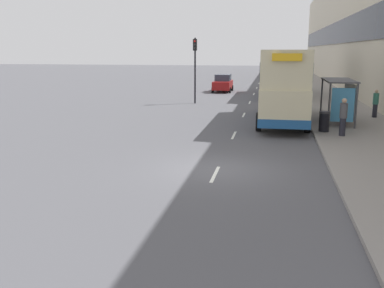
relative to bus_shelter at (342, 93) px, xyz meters
name	(u,v)px	position (x,y,z in m)	size (l,w,h in m)	color
ground_plane	(218,169)	(-5.77, -10.60, -1.88)	(220.00, 220.00, 0.00)	#515156
pavement	(312,86)	(0.73, 27.90, -1.81)	(5.00, 93.00, 0.14)	gray
terrace_facade	(352,26)	(4.72, 27.90, 5.12)	(3.10, 93.00, 14.00)	beige
lane_mark_0	(215,174)	(-5.77, -11.28, -1.87)	(0.12, 2.00, 0.01)	silver
lane_mark_1	(234,135)	(-5.77, -4.08, -1.87)	(0.12, 2.00, 0.01)	silver
lane_mark_2	(244,115)	(-5.77, 3.12, -1.87)	(0.12, 2.00, 0.01)	silver
lane_mark_3	(250,102)	(-5.77, 10.32, -1.87)	(0.12, 2.00, 0.01)	silver
lane_mark_4	(254,94)	(-5.77, 17.52, -1.87)	(0.12, 2.00, 0.01)	silver
lane_mark_5	(257,88)	(-5.77, 24.72, -1.87)	(0.12, 2.00, 0.01)	silver
lane_mark_6	(259,83)	(-5.77, 31.92, -1.87)	(0.12, 2.00, 0.01)	silver
bus_shelter	(342,93)	(0.00, 0.00, 0.00)	(1.60, 4.20, 2.48)	#4C4C51
double_decker_bus_near	(283,84)	(-3.30, 0.56, 0.41)	(2.85, 10.27, 4.30)	beige
double_decker_bus_ahead	(280,72)	(-3.33, 15.98, 0.41)	(2.85, 11.01, 4.30)	beige
car_0	(223,83)	(-9.12, 19.37, -0.99)	(1.96, 4.11, 1.81)	maroon
pedestrian_at_shelter	(376,103)	(2.45, 2.71, -0.85)	(0.34, 0.34, 1.74)	#23232D
pedestrian_1	(343,117)	(-0.45, -3.89, -0.79)	(0.37, 0.37, 1.85)	#23232D
litter_bin	(324,121)	(-1.22, -2.89, -1.21)	(0.55, 0.55, 1.05)	black
traffic_light_far_kerb	(195,60)	(-10.17, 8.84, 1.64)	(0.30, 0.32, 5.25)	black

